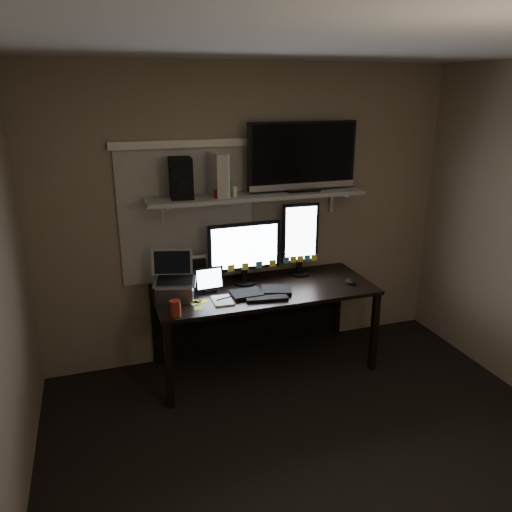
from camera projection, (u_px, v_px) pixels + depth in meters
name	position (u px, v px, depth m)	size (l,w,h in m)	color
floor	(340.00, 482.00, 3.05)	(3.60, 3.60, 0.00)	black
ceiling	(370.00, 39.00, 2.26)	(3.60, 3.60, 0.00)	silver
back_wall	(251.00, 216.00, 4.28)	(3.60, 3.60, 0.00)	#7D6F5A
window_blinds	(187.00, 216.00, 4.08)	(1.10, 0.02, 1.10)	beige
desk	(260.00, 302.00, 4.27)	(1.80, 0.75, 0.73)	black
wall_shelf	(257.00, 195.00, 4.05)	(1.80, 0.35, 0.03)	#A0A09C
monitor_landscape	(244.00, 253.00, 4.12)	(0.61, 0.06, 0.54)	black
monitor_portrait	(300.00, 239.00, 4.31)	(0.32, 0.06, 0.65)	black
keyboard	(262.00, 292.00, 3.98)	(0.50, 0.20, 0.03)	black
mouse	(350.00, 282.00, 4.18)	(0.07, 0.10, 0.04)	black
notepad	(222.00, 301.00, 3.84)	(0.15, 0.21, 0.01)	silver
tablet	(209.00, 280.00, 3.99)	(0.24, 0.10, 0.21)	black
file_sorter	(193.00, 271.00, 4.11)	(0.20, 0.09, 0.26)	black
laptop	(175.00, 277.00, 3.84)	(0.32, 0.26, 0.36)	#B4B5B9
cup	(175.00, 308.00, 3.58)	(0.08, 0.08, 0.12)	maroon
sticky_notes	(208.00, 302.00, 3.84)	(0.29, 0.21, 0.00)	#FFFE45
tv	(302.00, 157.00, 4.07)	(0.93, 0.17, 0.56)	black
game_console	(218.00, 174.00, 3.92)	(0.09, 0.28, 0.34)	silver
speaker	(181.00, 178.00, 3.83)	(0.17, 0.21, 0.31)	black
bottles	(225.00, 188.00, 3.88)	(0.24, 0.05, 0.15)	#A50F0C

